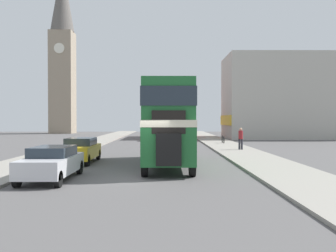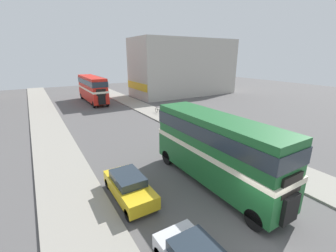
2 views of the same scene
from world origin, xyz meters
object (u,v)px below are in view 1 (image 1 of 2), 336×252
Objects in this scene: double_decker_bus at (168,118)px; church_tower at (62,46)px; car_parked_mid at (81,150)px; pedestrian_walking at (241,137)px; bicycle_on_pavement at (223,139)px; bus_distant at (167,119)px; car_parked_near at (52,162)px.

double_decker_bus is 51.96m from church_tower.
pedestrian_walking is (11.03, 8.04, 0.35)m from car_parked_mid.
church_tower is (-24.39, 29.26, 15.18)m from bicycle_on_pavement.
car_parked_near is at bearing -98.01° from bus_distant.
double_decker_bus is 18.47m from bicycle_on_pavement.
double_decker_bus is at bearing -90.12° from bus_distant.
church_tower is at bearing 106.63° from car_parked_mid.
church_tower is at bearing 111.80° from double_decker_bus.
car_parked_mid is (-5.20, -29.16, -1.86)m from bus_distant.
car_parked_mid reaches higher than bicycle_on_pavement.
pedestrian_walking is (5.90, 9.39, -1.50)m from double_decker_bus.
bus_distant reaches higher than bicycle_on_pavement.
car_parked_near is (-4.92, -4.86, -1.87)m from double_decker_bus.
car_parked_near reaches higher than bicycle_on_pavement.
car_parked_near is at bearing -75.05° from church_tower.
pedestrian_walking is at bearing 36.09° from car_parked_mid.
bus_distant is (0.06, 30.51, 0.01)m from double_decker_bus.
car_parked_near is at bearing -115.48° from bicycle_on_pavement.
double_decker_bus reaches higher than car_parked_near.
double_decker_bus is 30.51m from bus_distant.
car_parked_near is 17.89m from pedestrian_walking.
car_parked_mid is at bearing 165.28° from double_decker_bus.
car_parked_mid is (-5.13, 1.35, -1.85)m from double_decker_bus.
double_decker_bus is 5.60× the size of bicycle_on_pavement.
car_parked_near is 6.21m from car_parked_mid.
car_parked_mid is at bearing -143.91° from pedestrian_walking.
bicycle_on_pavement is 0.06× the size of church_tower.
church_tower is at bearing 104.95° from car_parked_near.
car_parked_mid is at bearing 91.99° from car_parked_near.
double_decker_bus is at bearing -122.13° from pedestrian_walking.
pedestrian_walking is (5.83, -21.12, -1.51)m from bus_distant.
church_tower reaches higher than bicycle_on_pavement.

